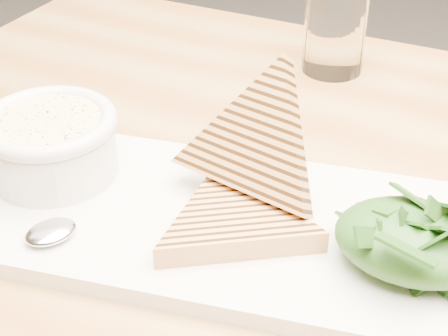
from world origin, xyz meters
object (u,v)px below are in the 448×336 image
(platter, at_px, (216,223))
(soup_bowl, at_px, (53,151))
(table_top, at_px, (370,241))
(glass_near, at_px, (335,27))

(platter, bearing_deg, soup_bowl, 175.03)
(platter, height_order, soup_bowl, soup_bowl)
(table_top, xyz_separation_m, soup_bowl, (-0.28, -0.04, 0.06))
(table_top, distance_m, glass_near, 0.30)
(soup_bowl, bearing_deg, platter, -4.97)
(platter, bearing_deg, glass_near, 84.91)
(table_top, height_order, soup_bowl, soup_bowl)
(soup_bowl, bearing_deg, glass_near, 59.69)
(platter, relative_size, glass_near, 4.02)
(soup_bowl, distance_m, glass_near, 0.37)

